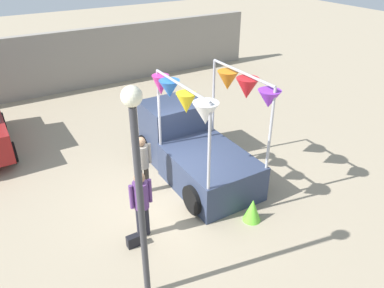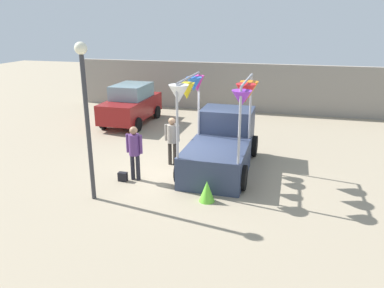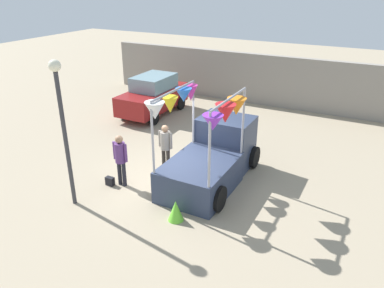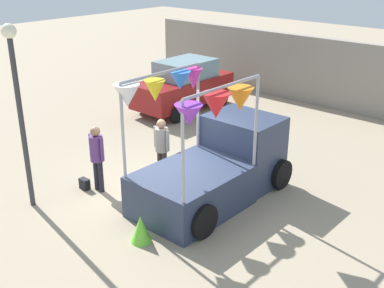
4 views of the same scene
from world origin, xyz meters
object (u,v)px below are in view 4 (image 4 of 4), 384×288
at_px(vendor_truck, 218,161).
at_px(person_customer, 97,152).
at_px(parked_car, 184,85).
at_px(folded_kite_bundle_lime, 141,229).
at_px(person_vendor, 162,143).
at_px(street_lamp, 18,94).
at_px(handbag, 85,184).

xyz_separation_m(vendor_truck, person_customer, (-2.38, -1.82, 0.12)).
xyz_separation_m(parked_car, folded_kite_bundle_lime, (5.40, -7.19, -0.64)).
relative_size(person_vendor, folded_kite_bundle_lime, 2.79).
bearing_deg(street_lamp, person_vendor, 66.65).
distance_m(handbag, street_lamp, 2.94).
height_order(parked_car, street_lamp, street_lamp).
bearing_deg(parked_car, handbag, -68.55).
relative_size(street_lamp, folded_kite_bundle_lime, 7.11).
height_order(person_customer, handbag, person_customer).
relative_size(person_customer, handbag, 6.17).
height_order(vendor_truck, person_vendor, vendor_truck).
height_order(parked_car, folded_kite_bundle_lime, parked_car).
xyz_separation_m(street_lamp, folded_kite_bundle_lime, (3.10, 0.66, -2.45)).
xyz_separation_m(vendor_truck, folded_kite_bundle_lime, (0.11, -2.69, -0.63)).
distance_m(parked_car, person_vendor, 6.01).
distance_m(parked_car, person_customer, 6.97).
xyz_separation_m(parked_car, person_customer, (2.91, -6.33, 0.10)).
relative_size(vendor_truck, handbag, 14.82).
relative_size(person_customer, person_vendor, 1.03).
relative_size(parked_car, street_lamp, 0.94).
height_order(person_customer, street_lamp, street_lamp).
height_order(parked_car, person_customer, parked_car).
bearing_deg(person_customer, folded_kite_bundle_lime, -19.21).
bearing_deg(parked_car, vendor_truck, -40.41).
height_order(parked_car, person_vendor, parked_car).
distance_m(street_lamp, folded_kite_bundle_lime, 4.01).
xyz_separation_m(person_customer, street_lamp, (-0.61, -1.53, 1.71)).
bearing_deg(handbag, folded_kite_bundle_lime, -13.22).
distance_m(person_vendor, folded_kite_bundle_lime, 3.07).
distance_m(person_customer, person_vendor, 1.70).
xyz_separation_m(person_vendor, handbag, (-1.06, -1.74, -0.87)).
relative_size(parked_car, folded_kite_bundle_lime, 6.67).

